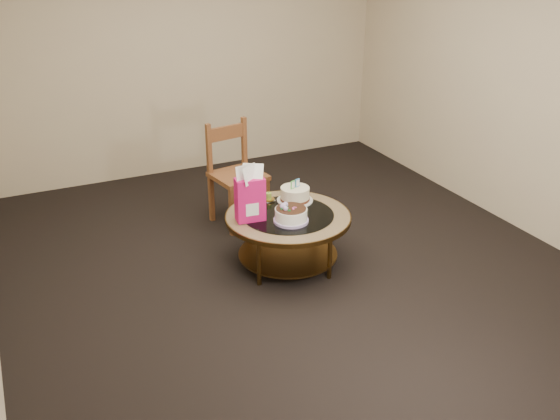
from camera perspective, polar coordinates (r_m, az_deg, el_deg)
name	(u,v)px	position (r m, az deg, el deg)	size (l,w,h in m)	color
ground	(288,264)	(5.23, 0.71, -4.93)	(5.00, 5.00, 0.00)	black
room_walls	(289,80)	(4.66, 0.81, 11.77)	(4.52, 5.02, 2.61)	#BAA78D
coffee_table	(288,223)	(5.05, 0.74, -1.20)	(1.02, 1.02, 0.46)	brown
decorated_cake	(291,216)	(4.87, 1.00, -0.51)	(0.28, 0.28, 0.16)	#AC93D1
cream_cake	(295,195)	(5.23, 1.38, 1.42)	(0.30, 0.30, 0.19)	silver
gift_bag	(250,194)	(4.84, -2.77, 1.51)	(0.24, 0.18, 0.45)	#D31362
pillar_candle	(268,198)	(5.25, -1.07, 1.12)	(0.11, 0.11, 0.08)	#D1BB56
dining_chair	(236,174)	(5.78, -4.06, 3.35)	(0.51, 0.51, 0.95)	brown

